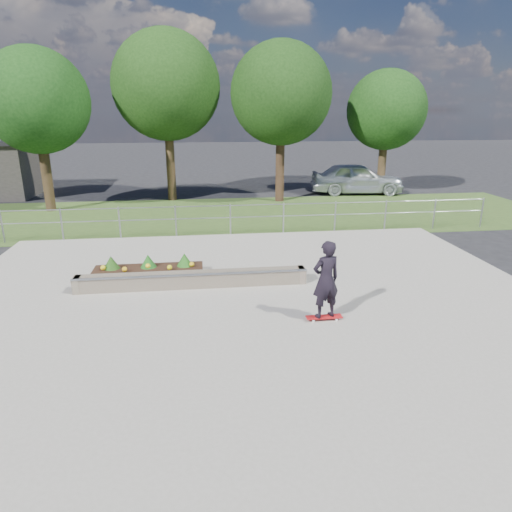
# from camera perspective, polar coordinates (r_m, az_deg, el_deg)

# --- Properties ---
(ground) EXTENTS (120.00, 120.00, 0.00)m
(ground) POSITION_cam_1_polar(r_m,az_deg,el_deg) (10.10, -0.06, -8.59)
(ground) COLOR black
(ground) RESTS_ON ground
(grass_verge) EXTENTS (30.00, 8.00, 0.02)m
(grass_verge) POSITION_cam_1_polar(r_m,az_deg,el_deg) (20.51, -3.90, 5.12)
(grass_verge) COLOR #30481C
(grass_verge) RESTS_ON ground
(concrete_slab) EXTENTS (15.00, 15.00, 0.06)m
(concrete_slab) POSITION_cam_1_polar(r_m,az_deg,el_deg) (10.09, -0.06, -8.44)
(concrete_slab) COLOR gray
(concrete_slab) RESTS_ON ground
(fence) EXTENTS (20.06, 0.06, 1.20)m
(fence) POSITION_cam_1_polar(r_m,az_deg,el_deg) (16.93, -3.23, 5.06)
(fence) COLOR #9C9EA4
(fence) RESTS_ON ground
(tree_far_left) EXTENTS (4.55, 4.55, 7.15)m
(tree_far_left) POSITION_cam_1_polar(r_m,az_deg,el_deg) (23.04, -25.77, 17.02)
(tree_far_left) COLOR black
(tree_far_left) RESTS_ON ground
(tree_mid_left) EXTENTS (5.25, 5.25, 8.25)m
(tree_mid_left) POSITION_cam_1_polar(r_m,az_deg,el_deg) (24.05, -11.16, 20.13)
(tree_mid_left) COLOR #392616
(tree_mid_left) RESTS_ON ground
(tree_mid_right) EXTENTS (4.90, 4.90, 7.70)m
(tree_mid_right) POSITION_cam_1_polar(r_m,az_deg,el_deg) (23.36, 3.15, 19.57)
(tree_mid_right) COLOR black
(tree_mid_right) RESTS_ON ground
(tree_far_right) EXTENTS (4.20, 4.20, 6.60)m
(tree_far_right) POSITION_cam_1_polar(r_m,az_deg,el_deg) (26.49, 15.99, 17.10)
(tree_far_right) COLOR #312313
(tree_far_right) RESTS_ON ground
(grind_ledge) EXTENTS (6.00, 0.44, 0.43)m
(grind_ledge) POSITION_cam_1_polar(r_m,az_deg,el_deg) (12.05, -7.94, -2.92)
(grind_ledge) COLOR brown
(grind_ledge) RESTS_ON concrete_slab
(planter_bed) EXTENTS (3.00, 1.20, 0.61)m
(planter_bed) POSITION_cam_1_polar(r_m,az_deg,el_deg) (12.91, -13.34, -1.91)
(planter_bed) COLOR black
(planter_bed) RESTS_ON concrete_slab
(skateboarder) EXTENTS (0.80, 0.56, 1.82)m
(skateboarder) POSITION_cam_1_polar(r_m,az_deg,el_deg) (9.93, 8.73, -2.97)
(skateboarder) COLOR white
(skateboarder) RESTS_ON concrete_slab
(parked_car) EXTENTS (5.25, 2.59, 1.72)m
(parked_car) POSITION_cam_1_polar(r_m,az_deg,el_deg) (26.38, 12.49, 9.46)
(parked_car) COLOR #B6BCC0
(parked_car) RESTS_ON ground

